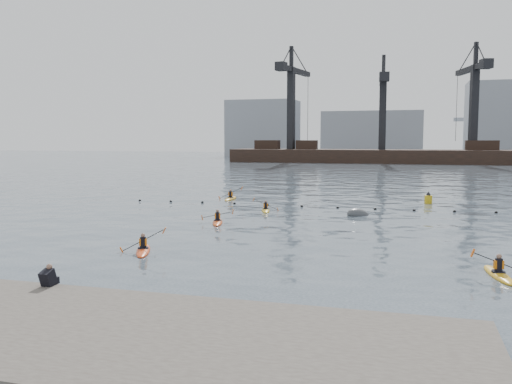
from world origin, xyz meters
TOP-DOWN VIEW (x-y plane):
  - ground at (0.00, 0.00)m, footprint 400.00×400.00m
  - quay at (-0.01, -9.00)m, footprint 18.00×7.12m
  - float_line at (-0.50, 22.53)m, footprint 33.24×0.73m
  - barge_pier at (-0.22, 110.00)m, footprint 72.00×19.30m
  - skyline at (2.23, 150.27)m, footprint 141.00×28.00m
  - kayaker_0 at (-6.18, 2.51)m, footprint 2.17×3.29m
  - kayaker_1 at (10.23, 2.13)m, footprint 2.27×3.36m
  - kayaker_2 at (-5.77, 12.28)m, footprint 2.12×3.29m
  - kayaker_3 at (-4.24, 19.11)m, footprint 2.02×3.01m
  - kayaker_5 at (-9.49, 26.09)m, footprint 2.37×3.43m
  - mooring_buoy at (2.99, 18.64)m, footprint 2.30×2.32m
  - nav_buoy at (8.21, 27.78)m, footprint 0.66×0.66m

SIDE VIEW (x-z plane):
  - ground at x=0.00m, z-range 0.00..0.00m
  - mooring_buoy at x=2.99m, z-range -0.68..0.68m
  - quay at x=-0.01m, z-range -0.88..0.88m
  - float_line at x=-0.50m, z-range -0.09..0.15m
  - kayaker_3 at x=-4.24m, z-range -0.49..0.67m
  - kayaker_2 at x=-5.77m, z-range -0.43..0.63m
  - kayaker_1 at x=10.23m, z-range -0.52..0.72m
  - kayaker_0 at x=-6.18m, z-range -0.57..0.77m
  - kayaker_5 at x=-9.49m, z-range -0.58..0.78m
  - nav_buoy at x=8.21m, z-range -0.24..0.97m
  - barge_pier at x=-0.22m, z-range -12.86..16.64m
  - skyline at x=2.23m, z-range -1.75..20.25m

